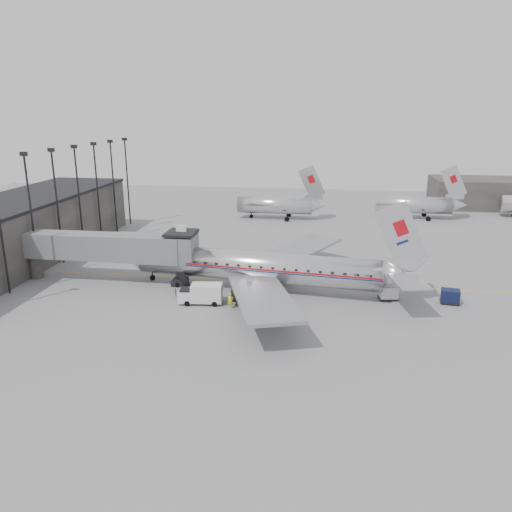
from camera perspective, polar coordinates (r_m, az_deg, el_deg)
The scene contains 13 objects.
ground at distance 54.80m, azimuth -0.35°, elevation -4.95°, with size 160.00×160.00×0.00m, color slate.
terminal at distance 75.04m, azimuth -25.78°, elevation 2.48°, with size 12.00×46.00×8.00m, color #32312E.
hangar at distance 117.91m, azimuth 26.68°, elevation 6.42°, with size 30.00×12.00×6.00m, color #32312E.
apron_line at distance 60.07m, azimuth 3.32°, elevation -3.02°, with size 0.15×60.00×0.01m, color gold.
jet_bridge at distance 61.34m, azimuth -15.43°, elevation 0.90°, with size 21.00×6.20×7.10m.
floodlight_masts at distance 73.39m, azimuth -20.67°, elevation 6.27°, with size 0.90×42.25×15.25m.
distant_aircraft_near at distance 94.52m, azimuth 2.29°, elevation 5.91°, with size 16.39×3.20×10.26m.
distant_aircraft_mid at distance 99.43m, azimuth 17.69°, elevation 5.67°, with size 16.39×3.20×10.26m.
airliner at distance 56.49m, azimuth 0.78°, elevation -1.27°, with size 35.16×32.41×11.14m.
service_van at distance 53.54m, azimuth -6.29°, elevation -4.27°, with size 4.76×2.19×2.17m.
baggage_cart_navy at distance 57.24m, azimuth 21.32°, elevation -4.30°, with size 2.17×1.78×1.54m.
baggage_cart_white at distance 56.32m, azimuth 14.88°, elevation -4.03°, with size 2.18×1.80×1.54m.
ramp_worker at distance 52.11m, azimuth -2.92°, elevation -5.16°, with size 0.60×0.39×1.65m, color yellow.
Camera 1 is at (7.45, -50.48, 19.98)m, focal length 35.00 mm.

